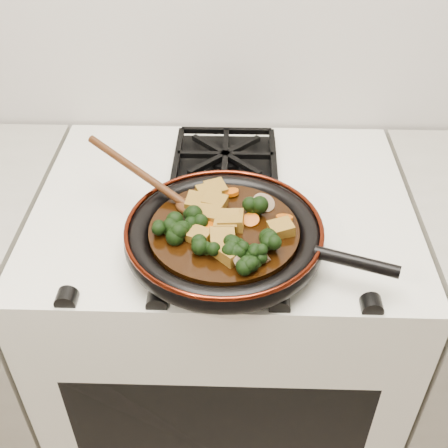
{
  "coord_description": "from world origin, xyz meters",
  "views": [
    {
      "loc": [
        0.03,
        0.78,
        1.59
      ],
      "look_at": [
        0.01,
        1.53,
        0.97
      ],
      "focal_mm": 45.0,
      "sensor_mm": 36.0,
      "label": 1
    }
  ],
  "objects": [
    {
      "name": "tofu_cube_11",
      "position": [
        -0.02,
        1.57,
        0.97
      ],
      "size": [
        0.05,
        0.05,
        0.03
      ],
      "primitive_type": "cube",
      "rotation": [
        -0.06,
        0.05,
        2.81
      ],
      "color": "olive",
      "rests_on": "braising_sauce"
    },
    {
      "name": "wooden_spoon",
      "position": [
        -0.12,
        1.63,
        0.98
      ],
      "size": [
        0.14,
        0.11,
        0.25
      ],
      "rotation": [
        0.0,
        0.0,
        2.55
      ],
      "color": "#42220E",
      "rests_on": "braising_sauce"
    },
    {
      "name": "mushroom_slice_2",
      "position": [
        0.08,
        1.6,
        0.97
      ],
      "size": [
        0.05,
        0.05,
        0.02
      ],
      "primitive_type": "cylinder",
      "rotation": [
        0.47,
        0.0,
        0.51
      ],
      "color": "#7C6347",
      "rests_on": "braising_sauce"
    },
    {
      "name": "broccoli_floret_7",
      "position": [
        0.03,
        1.47,
        0.97
      ],
      "size": [
        0.08,
        0.08,
        0.06
      ],
      "primitive_type": null,
      "rotation": [
        0.09,
        0.17,
        1.24
      ],
      "color": "black",
      "rests_on": "braising_sauce"
    },
    {
      "name": "broccoli_floret_6",
      "position": [
        0.06,
        1.58,
        0.97
      ],
      "size": [
        0.08,
        0.09,
        0.06
      ],
      "primitive_type": null,
      "rotation": [
        -0.11,
        -0.1,
        2.72
      ],
      "color": "black",
      "rests_on": "braising_sauce"
    },
    {
      "name": "broccoli_floret_1",
      "position": [
        0.04,
        1.43,
        0.97
      ],
      "size": [
        0.08,
        0.09,
        0.07
      ],
      "primitive_type": null,
      "rotation": [
        -0.17,
        -0.16,
        2.25
      ],
      "color": "black",
      "rests_on": "braising_sauce"
    },
    {
      "name": "tofu_cube_8",
      "position": [
        0.02,
        1.46,
        0.97
      ],
      "size": [
        0.06,
        0.06,
        0.03
      ],
      "primitive_type": "cube",
      "rotation": [
        0.05,
        0.04,
        2.37
      ],
      "color": "olive",
      "rests_on": "braising_sauce"
    },
    {
      "name": "broccoli_floret_3",
      "position": [
        -0.02,
        1.47,
        0.97
      ],
      "size": [
        0.07,
        0.07,
        0.07
      ],
      "primitive_type": null,
      "rotation": [
        -0.17,
        -0.24,
        3.13
      ],
      "color": "black",
      "rests_on": "braising_sauce"
    },
    {
      "name": "tofu_cube_1",
      "position": [
        -0.04,
        1.6,
        0.97
      ],
      "size": [
        0.04,
        0.04,
        0.02
      ],
      "primitive_type": "cube",
      "rotation": [
        -0.02,
        -0.01,
        1.55
      ],
      "color": "olive",
      "rests_on": "braising_sauce"
    },
    {
      "name": "carrot_coin_2",
      "position": [
        0.11,
        1.56,
        0.96
      ],
      "size": [
        0.03,
        0.03,
        0.02
      ],
      "primitive_type": "cylinder",
      "rotation": [
        -0.34,
        0.03,
        0.0
      ],
      "color": "#B94C05",
      "rests_on": "braising_sauce"
    },
    {
      "name": "broccoli_floret_5",
      "position": [
        -0.07,
        1.51,
        0.97
      ],
      "size": [
        0.09,
        0.09,
        0.06
      ],
      "primitive_type": null,
      "rotation": [
        -0.17,
        0.08,
        0.74
      ],
      "color": "black",
      "rests_on": "braising_sauce"
    },
    {
      "name": "broccoli_floret_2",
      "position": [
        0.06,
        1.44,
        0.97
      ],
      "size": [
        0.08,
        0.08,
        0.07
      ],
      "primitive_type": null,
      "rotation": [
        0.18,
        0.2,
        0.95
      ],
      "color": "black",
      "rests_on": "braising_sauce"
    },
    {
      "name": "tofu_cube_6",
      "position": [
        -0.04,
        1.5,
        0.97
      ],
      "size": [
        0.05,
        0.05,
        0.02
      ],
      "primitive_type": "cube",
      "rotation": [
        -0.07,
        0.03,
        2.65
      ],
      "color": "olive",
      "rests_on": "braising_sauce"
    },
    {
      "name": "broccoli_floret_4",
      "position": [
        -0.09,
        1.52,
        0.97
      ],
      "size": [
        0.07,
        0.08,
        0.07
      ],
      "primitive_type": null,
      "rotation": [
        -0.13,
        -0.24,
        1.8
      ],
      "color": "black",
      "rests_on": "braising_sauce"
    },
    {
      "name": "carrot_coin_0",
      "position": [
        0.05,
        1.55,
        0.96
      ],
      "size": [
        0.03,
        0.03,
        0.02
      ],
      "primitive_type": "cylinder",
      "rotation": [
        0.29,
        -0.12,
        0.0
      ],
      "color": "#B94C05",
      "rests_on": "braising_sauce"
    },
    {
      "name": "stove",
      "position": [
        0.0,
        1.69,
        0.45
      ],
      "size": [
        0.76,
        0.6,
        0.9
      ],
      "primitive_type": "cube",
      "color": "white",
      "rests_on": "ground"
    },
    {
      "name": "carrot_coin_5",
      "position": [
        0.06,
        1.47,
        0.96
      ],
      "size": [
        0.03,
        0.03,
        0.01
      ],
      "primitive_type": "cylinder",
      "rotation": [
        0.06,
        -0.07,
        0.0
      ],
      "color": "#B94C05",
      "rests_on": "braising_sauce"
    },
    {
      "name": "broccoli_floret_0",
      "position": [
        0.03,
        1.46,
        0.97
      ],
      "size": [
        0.08,
        0.1,
        0.08
      ],
      "primitive_type": null,
      "rotation": [
        -0.19,
        -0.24,
        2.19
      ],
      "color": "black",
      "rests_on": "braising_sauce"
    },
    {
      "name": "burner_grate_front",
      "position": [
        0.0,
        1.55,
        0.91
      ],
      "size": [
        0.23,
        0.23,
        0.03
      ],
      "primitive_type": null,
      "color": "black",
      "rests_on": "stove"
    },
    {
      "name": "tofu_cube_5",
      "position": [
        -0.04,
        1.59,
        0.97
      ],
      "size": [
        0.05,
        0.05,
        0.03
      ],
      "primitive_type": "cube",
      "rotation": [
        -0.03,
        -0.11,
        3.01
      ],
      "color": "olive",
      "rests_on": "braising_sauce"
    },
    {
      "name": "carrot_coin_3",
      "position": [
        0.02,
        1.64,
        0.96
      ],
      "size": [
        0.03,
        0.03,
        0.02
      ],
      "primitive_type": "cylinder",
      "rotation": [
        -0.18,
        -0.13,
        0.0
      ],
      "color": "#B94C05",
      "rests_on": "braising_sauce"
    },
    {
      "name": "carrot_coin_4",
      "position": [
        0.01,
        1.56,
        0.96
      ],
      "size": [
        0.03,
        0.03,
        0.02
      ],
      "primitive_type": "cylinder",
      "rotation": [
        -0.24,
        -0.3,
        0.0
      ],
      "color": "#B94C05",
      "rests_on": "braising_sauce"
    },
    {
      "name": "mushroom_slice_1",
      "position": [
        0.04,
        1.44,
        0.97
      ],
      "size": [
        0.03,
        0.04,
        0.03
      ],
      "primitive_type": "cylinder",
      "rotation": [
        0.83,
        0.0,
        1.55
      ],
      "color": "#7C6347",
      "rests_on": "braising_sauce"
    },
    {
      "name": "mushroom_slice_3",
      "position": [
        0.07,
        1.46,
        0.97
      ],
      "size": [
        0.04,
        0.04,
        0.03
      ],
      "primitive_type": "cylinder",
      "rotation": [
        0.92,
        0.0,
        1.98
      ],
      "color": "#7C6347",
      "rests_on": "braising_sauce"
    },
    {
      "name": "skillet",
      "position": [
        0.01,
        1.53,
        0.94
      ],
      "size": [
        0.46,
        0.35,
        0.05
      ],
      "rotation": [
        0.0,
        0.0,
        -0.34
      ],
      "color": "black",
      "rests_on": "burner_grate_front"
    },
    {
      "name": "broccoli_floret_9",
      "position": [
        -0.05,
        1.54,
        0.97
      ],
      "size": [
        0.09,
        0.09,
        0.06
      ],
      "primitive_type": null,
      "rotation": [
        0.14,
        -0.07,
        0.79
      ],
      "color": "black",
      "rests_on": "braising_sauce"
    },
    {
      "name": "mushroom_slice_0",
      "position": [
        0.07,
        1.6,
        0.97
      ],
      "size": [
        0.04,
        0.04,
        0.02
      ],
      "primitive_type": "cylinder",
      "rotation": [
        0.48,
        0.0,
        0.31
      ],
      "color": "#7C6347",
      "rests_on": "braising_sauce"
    },
    {
      "name": "carrot_coin_1",
      "position": [
        -0.01,
        1.53,
        0.96
      ],
      "size": [
        0.03,
        0.03,
        0.02
      ],
      "primitive_type": "cylinder",
      "rotation": [
        0.01,
        0.32,
        0.0
      ],
      "color": "#B94C05",
      "rests_on": "braising_sauce"
    },
    {
      "name": "burner_grate_back",
      "position": [
        0.0,
        1.83,
        0.91
      ],
      "size": [
        0.23,
        0.23,
        0.03
      ],
      "primitive_type": null,
      "color": "black",
      "rests_on": "stove"
    },
    {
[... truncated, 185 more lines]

